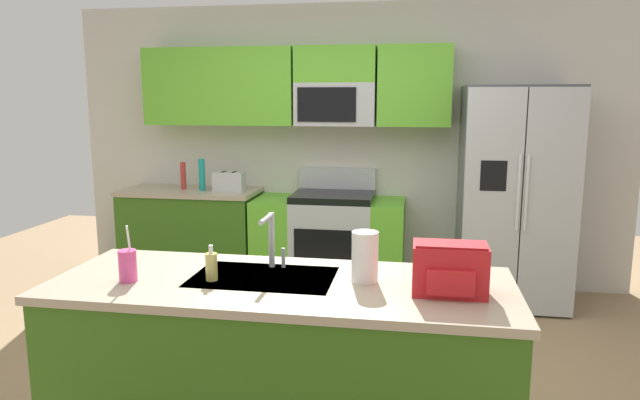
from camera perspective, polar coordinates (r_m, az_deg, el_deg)
The scene contains 14 objects.
ground_plane at distance 3.77m, azimuth -1.92°, elevation -17.57°, with size 9.00×9.00×0.00m, color #997A56.
kitchen_wall_unit at distance 5.42m, azimuth 0.97°, elevation 7.17°, with size 5.20×0.43×2.60m.
back_counter at distance 5.64m, azimuth -12.55°, elevation -3.46°, with size 1.28×0.63×0.90m.
range_oven at distance 5.29m, azimuth 0.90°, elevation -4.19°, with size 1.36×0.61×1.10m.
refrigerator at distance 5.13m, azimuth 18.68°, elevation 0.31°, with size 0.90×0.76×1.85m.
island_counter at distance 2.90m, azimuth -3.79°, elevation -16.41°, with size 2.17×0.82×0.90m.
toaster at distance 5.35m, azimuth -8.98°, elevation 1.82°, with size 0.28×0.16×0.18m.
pepper_mill at distance 5.56m, azimuth -13.39°, elevation 2.35°, with size 0.05×0.05×0.25m, color #B2332D.
bottle_teal at distance 5.44m, azimuth -11.62°, elevation 2.47°, with size 0.06×0.06×0.29m, color teal.
sink_faucet at distance 2.89m, azimuth -4.85°, elevation -3.56°, with size 0.08×0.21×0.28m.
drink_cup_pink at distance 2.84m, azimuth -18.51°, elevation -6.17°, with size 0.08×0.08×0.27m.
soap_dispenser at distance 2.76m, azimuth -10.71°, elevation -6.46°, with size 0.06×0.06×0.17m.
paper_towel_roll at distance 2.69m, azimuth 4.46°, elevation -5.65°, with size 0.12×0.12×0.24m, color white.
backpack at distance 2.59m, azimuth 12.73°, elevation -6.56°, with size 0.32×0.22×0.23m.
Camera 1 is at (0.68, -3.27, 1.75)m, focal length 32.30 mm.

